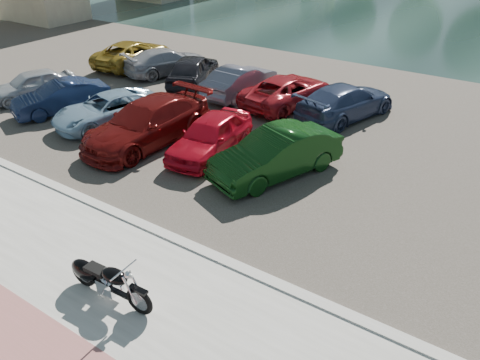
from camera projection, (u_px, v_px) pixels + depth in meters
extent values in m
plane|color=#595447|center=(160.00, 310.00, 10.11)|extent=(200.00, 200.00, 0.00)
cube|color=#A4A29A|center=(127.00, 339.00, 9.36)|extent=(60.00, 6.00, 0.10)
cube|color=#A4A29A|center=(215.00, 257.00, 11.51)|extent=(60.00, 0.30, 0.14)
cube|color=#3F3A33|center=(353.00, 133.00, 18.02)|extent=(60.00, 18.00, 0.04)
torus|color=black|center=(140.00, 301.00, 9.73)|extent=(0.68, 0.15, 0.68)
torus|color=black|center=(84.00, 273.00, 10.47)|extent=(0.68, 0.15, 0.68)
cylinder|color=#B2B2B7|center=(140.00, 301.00, 9.73)|extent=(0.46, 0.08, 0.46)
cylinder|color=#B2B2B7|center=(84.00, 273.00, 10.47)|extent=(0.46, 0.08, 0.46)
cylinder|color=silver|center=(130.00, 290.00, 9.57)|extent=(0.33, 0.06, 0.63)
cylinder|color=silver|center=(136.00, 285.00, 9.71)|extent=(0.33, 0.06, 0.63)
cylinder|color=silver|center=(124.00, 270.00, 9.53)|extent=(0.07, 0.75, 0.04)
sphere|color=silver|center=(128.00, 275.00, 9.53)|extent=(0.17, 0.17, 0.16)
sphere|color=silver|center=(130.00, 276.00, 9.49)|extent=(0.11, 0.11, 0.11)
cube|color=black|center=(138.00, 290.00, 9.57)|extent=(0.46, 0.16, 0.06)
cube|color=black|center=(111.00, 289.00, 10.13)|extent=(1.20, 0.15, 0.08)
cube|color=silver|center=(109.00, 285.00, 10.12)|extent=(0.46, 0.34, 0.34)
cylinder|color=silver|center=(111.00, 280.00, 9.97)|extent=(0.25, 0.19, 0.27)
cylinder|color=silver|center=(104.00, 277.00, 10.06)|extent=(0.25, 0.19, 0.27)
ellipsoid|color=black|center=(114.00, 276.00, 9.83)|extent=(0.69, 0.39, 0.32)
cube|color=black|center=(97.00, 270.00, 10.09)|extent=(0.56, 0.30, 0.10)
ellipsoid|color=black|center=(84.00, 270.00, 10.38)|extent=(0.74, 0.37, 0.50)
cube|color=black|center=(83.00, 272.00, 10.44)|extent=(0.41, 0.20, 0.30)
cylinder|color=silver|center=(105.00, 281.00, 10.43)|extent=(1.10, 0.14, 0.09)
cylinder|color=silver|center=(105.00, 278.00, 10.39)|extent=(1.10, 0.14, 0.09)
cylinder|color=#B2B2B7|center=(101.00, 296.00, 10.14)|extent=(0.03, 0.14, 0.22)
imported|color=#AAAFB6|center=(32.00, 85.00, 20.92)|extent=(2.72, 4.05, 1.28)
imported|color=#142040|center=(61.00, 97.00, 19.51)|extent=(2.67, 4.15, 1.29)
imported|color=#8BAFCA|center=(108.00, 109.00, 18.44)|extent=(3.07, 4.75, 1.22)
imported|color=#610F0D|center=(147.00, 123.00, 16.87)|extent=(2.47, 5.44, 1.54)
imported|color=#B80C1E|center=(210.00, 136.00, 16.14)|extent=(2.03, 4.17, 1.37)
imported|color=black|center=(276.00, 154.00, 14.81)|extent=(3.06, 4.77, 1.48)
imported|color=olive|center=(132.00, 53.00, 25.35)|extent=(2.62, 4.98, 1.34)
imported|color=#9FA0A8|center=(167.00, 61.00, 24.12)|extent=(3.26, 4.80, 1.29)
imported|color=black|center=(193.00, 70.00, 22.57)|extent=(3.22, 4.65, 1.47)
imported|color=slate|center=(241.00, 81.00, 21.25)|extent=(1.68, 4.23, 1.37)
imported|color=#A91C25|center=(287.00, 91.00, 20.21)|extent=(2.87, 4.98, 1.31)
imported|color=navy|center=(346.00, 101.00, 18.98)|extent=(3.18, 5.15, 1.39)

